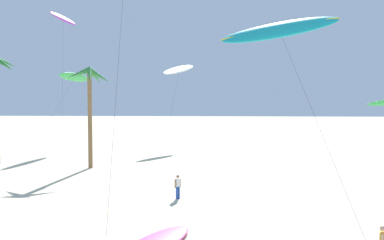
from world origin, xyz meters
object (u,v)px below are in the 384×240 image
Objects in this scene: person_mid_field at (178,186)px; flying_kite_8 at (179,69)px; flying_kite_5 at (63,19)px; flying_kite_7 at (75,77)px; palm_tree_2 at (89,88)px; flying_kite_4 at (280,30)px.

flying_kite_8 is at bearing 94.78° from person_mid_field.
person_mid_field is at bearing -85.22° from flying_kite_8.
flying_kite_5 is at bearing 124.41° from person_mid_field.
flying_kite_7 reaches higher than person_mid_field.
flying_kite_7 is at bearing -155.96° from flying_kite_8.
person_mid_field is at bearing -51.23° from palm_tree_2.
flying_kite_7 is (-6.10, 13.98, 1.73)m from palm_tree_2.
flying_kite_8 is at bearing 106.67° from flying_kite_4.
flying_kite_5 is at bearing 119.55° from palm_tree_2.
palm_tree_2 is 0.77× the size of flying_kite_4.
flying_kite_4 is 1.09× the size of flying_kite_7.
flying_kite_7 is (0.53, 2.28, -6.99)m from flying_kite_5.
flying_kite_8 is 32.97m from person_mid_field.
flying_kite_7 is (-22.09, 25.09, -1.79)m from flying_kite_4.
flying_kite_7 is 31.13m from person_mid_field.
flying_kite_8 reaches higher than flying_kite_7.
palm_tree_2 is 0.84× the size of flying_kite_7.
flying_kite_5 is 1.51× the size of flying_kite_7.
flying_kite_8 reaches higher than palm_tree_2.
palm_tree_2 is 0.81× the size of flying_kite_8.
flying_kite_4 reaches higher than flying_kite_7.
flying_kite_8 is at bearing 24.04° from flying_kite_7.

